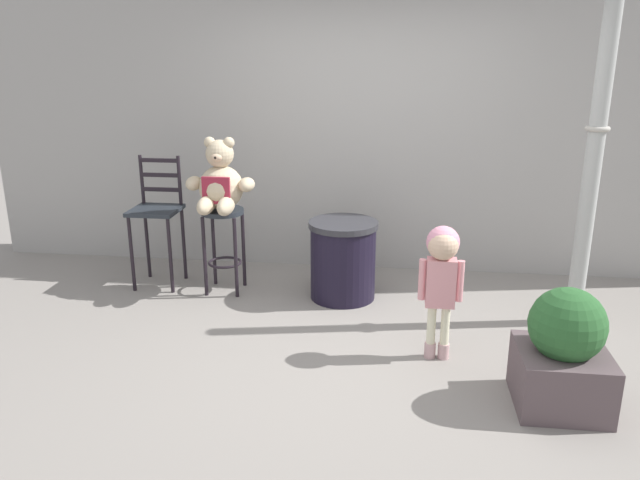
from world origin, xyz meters
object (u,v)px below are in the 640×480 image
teddy_bear (220,184)px  bar_chair_empty (157,215)px  bar_stool_with_teddy (224,234)px  lamppost (589,196)px  child_walking (442,264)px  planter_with_shrub (564,353)px  trash_bin (343,260)px

teddy_bear → bar_chair_empty: bearing=168.7°
bar_stool_with_teddy → lamppost: 2.98m
child_walking → bar_chair_empty: 2.70m
teddy_bear → bar_chair_empty: size_ratio=0.53×
bar_stool_with_teddy → lamppost: lamppost is taller
bar_chair_empty → teddy_bear: bearing=-11.3°
bar_chair_empty → planter_with_shrub: size_ratio=1.54×
teddy_bear → planter_with_shrub: (2.52, -1.54, -0.63)m
teddy_bear → trash_bin: teddy_bear is taller
trash_bin → planter_with_shrub: (1.46, -1.54, 0.00)m
child_walking → lamppost: lamppost is taller
child_walking → planter_with_shrub: child_walking is taller
lamppost → bar_chair_empty: size_ratio=2.26×
lamppost → bar_chair_empty: lamppost is taller
teddy_bear → child_walking: bearing=-29.2°
lamppost → planter_with_shrub: bearing=-107.8°
bar_chair_empty → trash_bin: bearing=-4.3°
bar_stool_with_teddy → planter_with_shrub: size_ratio=0.99×
bar_stool_with_teddy → teddy_bear: size_ratio=1.21×
child_walking → trash_bin: (-0.76, 1.01, -0.35)m
child_walking → bar_chair_empty: bearing=95.6°
bar_stool_with_teddy → lamppost: (2.92, -0.32, 0.50)m
child_walking → lamppost: size_ratio=0.36×
child_walking → planter_with_shrub: bearing=-96.1°
bar_chair_empty → planter_with_shrub: (3.15, -1.66, -0.31)m
bar_stool_with_teddy → child_walking: (1.81, -1.04, 0.16)m
child_walking → bar_stool_with_teddy: bearing=90.6°
trash_bin → lamppost: lamppost is taller
bar_chair_empty → planter_with_shrub: bearing=-27.9°
bar_stool_with_teddy → planter_with_shrub: planter_with_shrub is taller
trash_bin → bar_chair_empty: 1.72m
trash_bin → bar_stool_with_teddy: bearing=178.4°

